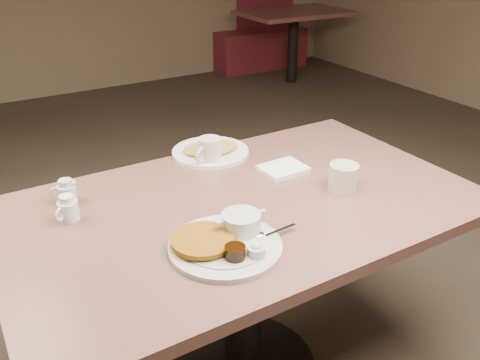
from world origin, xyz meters
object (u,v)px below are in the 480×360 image
main_plate (226,239)px  hash_plate (210,151)px  creamer_left (68,209)px  coffee_mug_near (344,176)px  coffee_mug_far (210,151)px  diner_table (243,246)px  creamer_right (66,192)px  booth_back_right (260,33)px

main_plate → hash_plate: size_ratio=1.18×
creamer_left → hash_plate: 0.63m
coffee_mug_near → creamer_left: 0.88m
coffee_mug_near → coffee_mug_far: 0.50m
diner_table → main_plate: main_plate is taller
diner_table → coffee_mug_near: bearing=-16.0°
creamer_right → creamer_left: bearing=-101.8°
diner_table → main_plate: 0.32m
coffee_mug_far → creamer_left: 0.57m
booth_back_right → creamer_right: bearing=-130.7°
diner_table → creamer_right: size_ratio=17.73×
creamer_right → hash_plate: size_ratio=0.26×
main_plate → coffee_mug_far: size_ratio=3.10×
coffee_mug_near → hash_plate: (-0.25, 0.49, -0.03)m
coffee_mug_near → coffee_mug_far: bearing=125.3°
coffee_mug_far → creamer_right: size_ratio=1.49×
coffee_mug_near → creamer_left: (-0.84, 0.27, -0.01)m
main_plate → booth_back_right: 4.89m
hash_plate → booth_back_right: 4.27m
coffee_mug_far → hash_plate: (0.04, 0.08, -0.04)m
diner_table → hash_plate: (0.09, 0.39, 0.18)m
coffee_mug_near → creamer_right: (-0.82, 0.38, -0.01)m
diner_table → coffee_mug_far: size_ratio=11.94×
main_plate → coffee_mug_far: (0.22, 0.50, 0.03)m
coffee_mug_near → hash_plate: size_ratio=0.44×
diner_table → coffee_mug_far: bearing=81.8°
main_plate → creamer_left: size_ratio=4.57×
creamer_right → hash_plate: (0.57, 0.10, -0.02)m
hash_plate → main_plate: bearing=-114.2°
coffee_mug_near → coffee_mug_far: (-0.29, 0.41, 0.00)m
diner_table → main_plate: size_ratio=3.84×
main_plate → coffee_mug_near: size_ratio=2.66×
coffee_mug_near → diner_table: bearing=164.0°
coffee_mug_near → hash_plate: coffee_mug_near is taller
creamer_left → coffee_mug_far: bearing=13.8°
creamer_right → booth_back_right: size_ratio=0.06×
coffee_mug_near → booth_back_right: size_ratio=0.11×
creamer_right → coffee_mug_far: bearing=2.9°
coffee_mug_near → booth_back_right: (2.24, 3.94, -0.39)m
coffee_mug_far → hash_plate: coffee_mug_far is taller
creamer_left → creamer_right: size_ratio=1.01×
booth_back_right → coffee_mug_near: bearing=-119.6°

